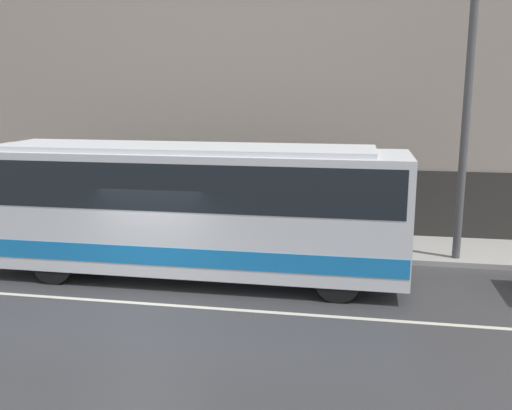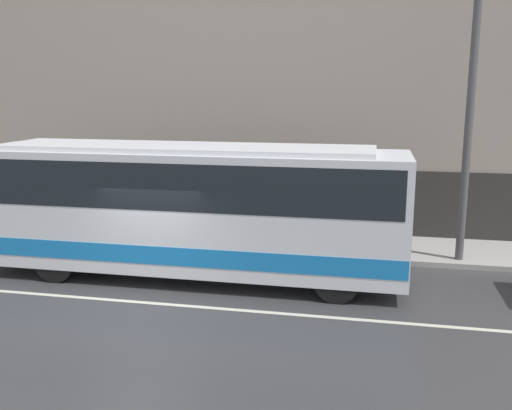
{
  "view_description": "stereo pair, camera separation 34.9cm",
  "coord_description": "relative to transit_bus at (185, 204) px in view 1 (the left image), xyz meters",
  "views": [
    {
      "loc": [
        4.74,
        -11.61,
        4.87
      ],
      "look_at": [
        2.28,
        2.0,
        1.97
      ],
      "focal_mm": 40.0,
      "sensor_mm": 36.0,
      "label": 1
    },
    {
      "loc": [
        5.08,
        -11.55,
        4.87
      ],
      "look_at": [
        2.28,
        2.0,
        1.97
      ],
      "focal_mm": 40.0,
      "sensor_mm": 36.0,
      "label": 2
    }
  ],
  "objects": [
    {
      "name": "ground_plane",
      "position": [
        -0.46,
        -2.0,
        -1.92
      ],
      "size": [
        60.0,
        60.0,
        0.0
      ],
      "primitive_type": "plane",
      "color": "#38383A"
    },
    {
      "name": "pedestrian_waiting",
      "position": [
        1.33,
        2.53,
        -0.94
      ],
      "size": [
        0.36,
        0.36,
        1.77
      ],
      "color": "#333338",
      "rests_on": "sidewalk"
    },
    {
      "name": "building_facade",
      "position": [
        -0.46,
        4.93,
        2.43
      ],
      "size": [
        60.0,
        0.35,
        9.03
      ],
      "color": "gray",
      "rests_on": "ground_plane"
    },
    {
      "name": "sidewalk",
      "position": [
        -0.46,
        3.39,
        -1.85
      ],
      "size": [
        60.0,
        2.79,
        0.15
      ],
      "color": "#A09E99",
      "rests_on": "ground_plane"
    },
    {
      "name": "transit_bus",
      "position": [
        0.0,
        0.0,
        0.0
      ],
      "size": [
        11.07,
        2.51,
        3.42
      ],
      "color": "silver",
      "rests_on": "ground_plane"
    },
    {
      "name": "utility_pole_near",
      "position": [
        7.07,
        2.47,
        1.8
      ],
      "size": [
        0.21,
        0.21,
        7.15
      ],
      "color": "#4C4C4F",
      "rests_on": "sidewalk"
    },
    {
      "name": "lane_stripe",
      "position": [
        -0.46,
        -2.0,
        -1.92
      ],
      "size": [
        54.0,
        0.14,
        0.01
      ],
      "color": "beige",
      "rests_on": "ground_plane"
    }
  ]
}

